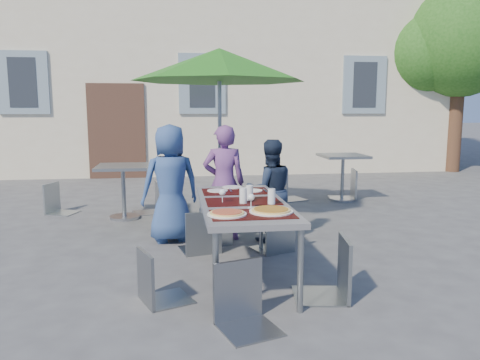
{
  "coord_description": "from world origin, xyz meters",
  "views": [
    {
      "loc": [
        -0.65,
        -3.74,
        1.64
      ],
      "look_at": [
        0.07,
        1.5,
        0.82
      ],
      "focal_mm": 35.0,
      "sensor_mm": 36.0,
      "label": 1
    }
  ],
  "objects": [
    {
      "name": "ground",
      "position": [
        0.0,
        0.0,
        0.0
      ],
      "size": [
        90.0,
        90.0,
        0.0
      ],
      "primitive_type": "plane",
      "color": "#434245",
      "rests_on": "ground"
    },
    {
      "name": "building",
      "position": [
        -0.0,
        11.5,
        4.85
      ],
      "size": [
        13.6,
        8.2,
        11.1
      ],
      "color": "beige",
      "rests_on": "ground"
    },
    {
      "name": "tree",
      "position": [
        6.55,
        7.54,
        3.25
      ],
      "size": [
        3.6,
        3.0,
        4.7
      ],
      "color": "#4D3121",
      "rests_on": "ground"
    },
    {
      "name": "dining_table",
      "position": [
        -0.02,
        0.6,
        0.7
      ],
      "size": [
        0.8,
        1.85,
        0.76
      ],
      "color": "#47474C",
      "rests_on": "ground"
    },
    {
      "name": "pizza_near_left",
      "position": [
        -0.24,
        0.04,
        0.77
      ],
      "size": [
        0.33,
        0.33,
        0.03
      ],
      "color": "white",
      "rests_on": "dining_table"
    },
    {
      "name": "pizza_near_right",
      "position": [
        0.15,
        0.1,
        0.77
      ],
      "size": [
        0.38,
        0.38,
        0.03
      ],
      "color": "white",
      "rests_on": "dining_table"
    },
    {
      "name": "glassware",
      "position": [
        0.04,
        0.51,
        0.83
      ],
      "size": [
        0.51,
        0.41,
        0.15
      ],
      "color": "silver",
      "rests_on": "dining_table"
    },
    {
      "name": "place_settings",
      "position": [
        -0.03,
        1.23,
        0.76
      ],
      "size": [
        0.63,
        0.47,
        0.01
      ],
      "color": "white",
      "rests_on": "dining_table"
    },
    {
      "name": "child_0",
      "position": [
        -0.72,
        1.96,
        0.72
      ],
      "size": [
        0.8,
        0.62,
        1.45
      ],
      "primitive_type": "imported",
      "rotation": [
        0.0,
        0.0,
        3.4
      ],
      "color": "#314D87",
      "rests_on": "ground"
    },
    {
      "name": "child_1",
      "position": [
        -0.06,
        1.97,
        0.72
      ],
      "size": [
        0.54,
        0.37,
        1.44
      ],
      "primitive_type": "imported",
      "rotation": [
        0.0,
        0.0,
        3.1
      ],
      "color": "#6D3D7E",
      "rests_on": "ground"
    },
    {
      "name": "child_2",
      "position": [
        0.49,
        1.82,
        0.63
      ],
      "size": [
        0.64,
        0.4,
        1.26
      ],
      "primitive_type": "imported",
      "rotation": [
        0.0,
        0.0,
        3.22
      ],
      "color": "#1C273E",
      "rests_on": "ground"
    },
    {
      "name": "chair_0",
      "position": [
        -0.38,
        1.43,
        0.55
      ],
      "size": [
        0.5,
        0.5,
        0.94
      ],
      "color": "gray",
      "rests_on": "ground"
    },
    {
      "name": "chair_1",
      "position": [
        -0.2,
        1.77,
        0.52
      ],
      "size": [
        0.42,
        0.42,
        0.89
      ],
      "color": "#91989D",
      "rests_on": "ground"
    },
    {
      "name": "chair_2",
      "position": [
        0.47,
        1.35,
        0.52
      ],
      "size": [
        0.51,
        0.51,
        0.89
      ],
      "color": "gray",
      "rests_on": "ground"
    },
    {
      "name": "chair_3",
      "position": [
        -0.84,
        0.09,
        0.51
      ],
      "size": [
        0.5,
        0.5,
        0.87
      ],
      "color": "gray",
      "rests_on": "ground"
    },
    {
      "name": "chair_4",
      "position": [
        0.67,
        0.0,
        0.59
      ],
      "size": [
        0.51,
        0.51,
        1.01
      ],
      "color": "gray",
      "rests_on": "ground"
    },
    {
      "name": "chair_5",
      "position": [
        -0.17,
        -0.43,
        0.54
      ],
      "size": [
        0.51,
        0.52,
        0.92
      ],
      "color": "gray",
      "rests_on": "ground"
    },
    {
      "name": "patio_umbrella",
      "position": [
        -0.03,
        2.85,
        2.21
      ],
      "size": [
        2.44,
        2.44,
        2.45
      ],
      "color": "#AEB1B7",
      "rests_on": "ground"
    },
    {
      "name": "cafe_table_0",
      "position": [
        -1.43,
        3.26,
        0.57
      ],
      "size": [
        0.75,
        0.75,
        0.8
      ],
      "color": "#AEB1B7",
      "rests_on": "ground"
    },
    {
      "name": "bg_chair_l_0",
      "position": [
        -2.51,
        3.78,
        0.53
      ],
      "size": [
        0.52,
        0.52,
        0.9
      ],
      "color": "#91999C",
      "rests_on": "ground"
    },
    {
      "name": "bg_chair_r_0",
      "position": [
        -1.03,
        3.62,
        0.53
      ],
      "size": [
        0.49,
        0.48,
        0.9
      ],
      "color": "#93999F",
      "rests_on": "ground"
    },
    {
      "name": "cafe_table_1",
      "position": [
        2.28,
        4.14,
        0.59
      ],
      "size": [
        0.77,
        0.77,
        0.82
      ],
      "color": "#AEB1B7",
      "rests_on": "ground"
    },
    {
      "name": "bg_chair_l_1",
      "position": [
        1.28,
        4.3,
        0.62
      ],
      "size": [
        0.59,
        0.59,
        1.04
      ],
      "color": "gray",
      "rests_on": "ground"
    },
    {
      "name": "bg_chair_r_1",
      "position": [
        2.44,
        4.29,
        0.6
      ],
      "size": [
        0.53,
        0.52,
        1.02
      ],
      "color": "#8E9499",
      "rests_on": "ground"
    }
  ]
}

